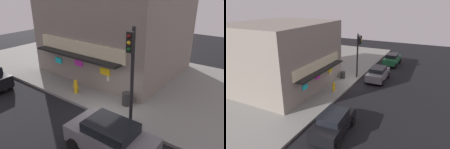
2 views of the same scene
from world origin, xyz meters
The scene contains 10 objects.
ground_plane centered at (0.00, 0.00, 0.00)m, with size 51.90×51.90×0.00m, color black.
sidewalk centered at (0.00, 5.85, 0.09)m, with size 34.60×11.69×0.17m, color gray.
corner_building centered at (-3.86, 6.49, 3.37)m, with size 10.13×9.33×6.40m.
traffic_light centered at (1.57, 0.32, 3.39)m, with size 0.32×0.58×5.01m.
fire_hydrant centered at (-3.12, 1.01, 0.62)m, with size 0.53×0.29×0.93m.
trash_can centered at (0.47, 1.71, 0.57)m, with size 0.56×0.56×0.79m, color #2D2D2D.
pedestrian centered at (-1.29, 2.49, 1.16)m, with size 0.54×0.56×1.77m.
parked_car_green centered at (8.82, -2.04, 0.82)m, with size 4.02×1.95×1.57m.
parked_car_black centered at (-9.00, -2.06, 0.82)m, with size 4.07×2.18×1.57m.
parked_car_grey centered at (2.04, -1.93, 0.81)m, with size 4.02×2.06×1.54m.
Camera 2 is at (-19.45, -7.55, 8.52)m, focal length 32.85 mm.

